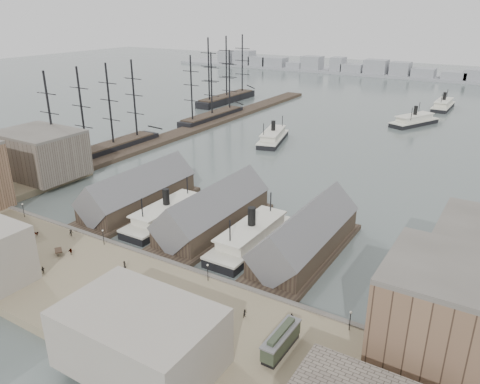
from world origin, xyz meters
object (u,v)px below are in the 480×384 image
Objects in this scene: horse_cart_left at (33,234)px; horse_cart_center at (66,251)px; ferry_docked_west at (167,214)px; tram at (281,341)px; horse_cart_right at (179,328)px.

horse_cart_center reaches higher than horse_cart_left.
ferry_docked_west reaches higher than tram.
horse_cart_center is (-56.09, 3.20, -1.02)m from tram.
horse_cart_center is 0.97× the size of horse_cart_right.
ferry_docked_west is at bearing -1.02° from horse_cart_left.
horse_cart_left is at bearing 118.40° from horse_cart_center.
ferry_docked_west reaches higher than horse_cart_left.
tram is at bearing -58.63° from horse_cart_center.
horse_cart_left is at bearing 96.36° from horse_cart_right.
horse_cart_right is (53.03, -9.79, -0.01)m from horse_cart_left.
horse_cart_right is (-17.11, -5.05, -1.05)m from tram.
ferry_docked_west is at bearing 58.94° from horse_cart_right.
tram reaches higher than horse_cart_center.
tram is 17.87m from horse_cart_right.
ferry_docked_west is 59.30m from tram.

